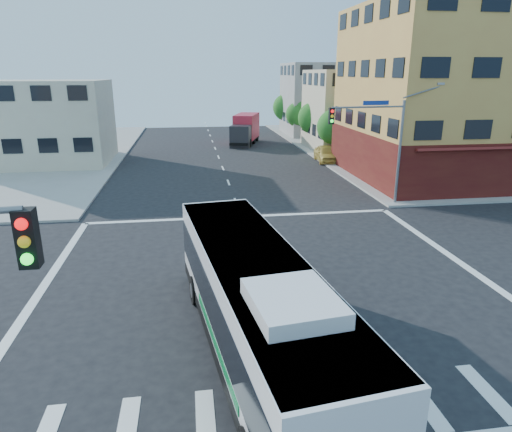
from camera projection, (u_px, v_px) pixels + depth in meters
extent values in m
plane|color=black|center=(267.00, 282.00, 19.82)|extent=(120.00, 120.00, 0.00)
cube|color=gray|center=(493.00, 144.00, 57.70)|extent=(50.00, 50.00, 0.15)
cube|color=gold|center=(467.00, 94.00, 37.96)|extent=(18.00, 15.00, 14.00)
cube|color=#541B13|center=(459.00, 153.00, 39.46)|extent=(18.09, 15.08, 4.00)
cube|color=#BAA98E|center=(362.00, 110.00, 52.92)|extent=(12.00, 10.00, 9.00)
cube|color=gray|center=(327.00, 99.00, 65.98)|extent=(12.00, 10.00, 10.00)
cube|color=beige|center=(44.00, 123.00, 44.56)|extent=(12.00, 10.00, 8.00)
cylinder|color=slate|center=(399.00, 154.00, 30.47)|extent=(0.18, 0.18, 7.00)
cylinder|color=slate|center=(369.00, 107.00, 28.95)|extent=(5.01, 0.62, 0.12)
cube|color=black|center=(331.00, 116.00, 28.52)|extent=(0.32, 0.30, 1.00)
sphere|color=#FF0C0C|center=(332.00, 111.00, 28.27)|extent=(0.20, 0.20, 0.20)
sphere|color=yellow|center=(332.00, 116.00, 28.36)|extent=(0.20, 0.20, 0.20)
sphere|color=#19FF33|center=(332.00, 121.00, 28.45)|extent=(0.20, 0.20, 0.20)
cube|color=navy|center=(376.00, 103.00, 28.99)|extent=(1.80, 0.22, 0.28)
cube|color=gray|center=(440.00, 84.00, 29.70)|extent=(0.50, 0.22, 0.14)
cube|color=black|center=(28.00, 238.00, 7.46)|extent=(0.32, 0.30, 1.00)
sphere|color=#FF0C0C|center=(21.00, 224.00, 7.21)|extent=(0.20, 0.20, 0.20)
sphere|color=yellow|center=(24.00, 242.00, 7.30)|extent=(0.20, 0.20, 0.20)
sphere|color=#19FF33|center=(27.00, 259.00, 7.39)|extent=(0.20, 0.20, 0.20)
cylinder|color=#382214|center=(333.00, 150.00, 47.60)|extent=(0.28, 0.28, 1.92)
sphere|color=#205A19|center=(334.00, 127.00, 46.88)|extent=(3.60, 3.60, 3.60)
sphere|color=#205A19|center=(340.00, 118.00, 46.38)|extent=(2.52, 2.52, 2.52)
cylinder|color=#382214|center=(313.00, 139.00, 55.14)|extent=(0.28, 0.28, 1.99)
sphere|color=#205A19|center=(314.00, 118.00, 54.38)|extent=(3.80, 3.80, 3.80)
sphere|color=#205A19|center=(318.00, 110.00, 53.87)|extent=(2.66, 2.66, 2.66)
cylinder|color=#382214|center=(298.00, 132.00, 62.70)|extent=(0.28, 0.28, 1.89)
sphere|color=#205A19|center=(298.00, 114.00, 62.01)|extent=(3.40, 3.40, 3.40)
sphere|color=#205A19|center=(302.00, 108.00, 61.52)|extent=(2.38, 2.38, 2.38)
cylinder|color=#382214|center=(286.00, 125.00, 70.23)|extent=(0.28, 0.28, 2.03)
sphere|color=#205A19|center=(286.00, 107.00, 69.44)|extent=(4.00, 4.00, 4.00)
sphere|color=#205A19|center=(289.00, 101.00, 68.91)|extent=(2.80, 2.80, 2.80)
cube|color=black|center=(255.00, 342.00, 14.37)|extent=(4.39, 13.21, 0.49)
cube|color=white|center=(255.00, 304.00, 13.97)|extent=(4.37, 13.18, 3.07)
cube|color=black|center=(255.00, 299.00, 13.91)|extent=(4.38, 12.81, 1.35)
cube|color=black|center=(216.00, 234.00, 19.83)|extent=(2.52, 0.39, 1.46)
cube|color=#E5590C|center=(215.00, 210.00, 19.53)|extent=(2.05, 0.32, 0.30)
cube|color=white|center=(255.00, 260.00, 13.53)|extent=(4.29, 12.92, 0.13)
cube|color=white|center=(293.00, 302.00, 10.48)|extent=(2.21, 2.60, 0.39)
cube|color=#036A2D|center=(215.00, 343.00, 13.35)|extent=(0.78, 5.89, 0.30)
cube|color=#036A2D|center=(303.00, 329.00, 14.07)|extent=(0.78, 5.89, 0.30)
cylinder|color=black|center=(195.00, 290.00, 17.85)|extent=(0.46, 1.15, 1.12)
cylinder|color=#99999E|center=(191.00, 290.00, 17.81)|extent=(0.11, 0.56, 0.56)
cylinder|color=black|center=(259.00, 282.00, 18.51)|extent=(0.46, 1.15, 1.12)
cylinder|color=#99999E|center=(262.00, 282.00, 18.55)|extent=(0.11, 0.56, 0.56)
cylinder|color=black|center=(354.00, 428.00, 10.91)|extent=(0.46, 1.15, 1.12)
cylinder|color=#99999E|center=(359.00, 427.00, 10.95)|extent=(0.11, 0.56, 0.56)
cube|color=#242327|center=(241.00, 136.00, 55.05)|extent=(2.91, 2.84, 2.64)
cube|color=black|center=(239.00, 134.00, 54.02)|extent=(2.06, 0.73, 1.02)
cube|color=red|center=(247.00, 126.00, 58.43)|extent=(4.06, 6.16, 3.05)
cube|color=black|center=(245.00, 140.00, 57.76)|extent=(4.61, 8.42, 0.30)
cylinder|color=black|center=(233.00, 143.00, 55.65)|extent=(0.58, 1.05, 1.02)
cylinder|color=black|center=(250.00, 143.00, 55.31)|extent=(0.58, 1.05, 1.02)
cylinder|color=black|center=(237.00, 139.00, 58.42)|extent=(0.58, 1.05, 1.02)
cylinder|color=black|center=(254.00, 140.00, 58.09)|extent=(0.58, 1.05, 1.02)
cylinder|color=black|center=(241.00, 137.00, 60.81)|extent=(0.58, 1.05, 1.02)
cylinder|color=black|center=(257.00, 137.00, 60.48)|extent=(0.58, 1.05, 1.02)
imported|color=gold|center=(326.00, 154.00, 46.30)|extent=(2.34, 4.99, 1.65)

